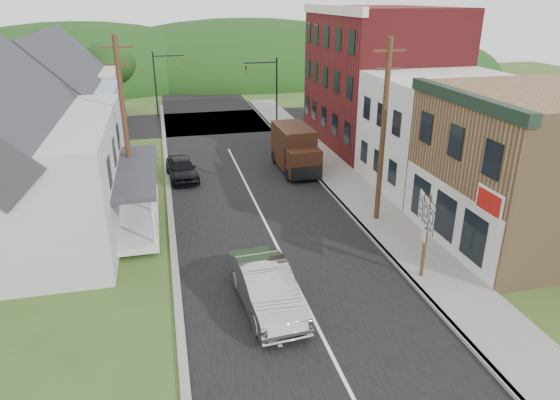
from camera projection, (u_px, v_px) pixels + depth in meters
ground at (287, 266)px, 21.23m from camera, size 120.00×120.00×0.00m
road at (247, 186)px, 30.24m from camera, size 9.00×90.00×0.02m
cross_road at (215, 122)px, 45.54m from camera, size 60.00×9.00×0.02m
sidewalk_right at (350, 188)px, 29.67m from camera, size 2.80×55.00×0.15m
curb_right at (329, 190)px, 29.38m from camera, size 0.20×55.00×0.15m
curb_left at (170, 204)px, 27.42m from camera, size 0.30×55.00×0.12m
storefront_tan at (532, 169)px, 22.33m from camera, size 8.00×8.00×7.00m
storefront_white at (443, 133)px, 29.18m from camera, size 8.00×7.00×6.50m
storefront_red at (379, 78)px, 37.07m from camera, size 8.00×12.00×10.00m
house_blue at (62, 111)px, 32.79m from camera, size 7.14×8.16×7.28m
house_cream at (74, 88)px, 40.78m from camera, size 7.14×8.16×7.28m
utility_pole_right at (383, 132)px, 23.82m from camera, size 1.60×0.26×9.00m
utility_pole_left at (125, 124)px, 25.28m from camera, size 1.60×0.26×9.00m
traffic_signal_right at (269, 85)px, 41.89m from camera, size 2.87×0.20×6.00m
traffic_signal_left at (162, 76)px, 46.35m from camera, size 2.87×0.20×6.00m
tree_left_d at (109, 63)px, 46.27m from camera, size 4.80×4.80×6.94m
forested_ridge at (193, 77)px, 70.76m from camera, size 90.00×30.00×16.00m
silver_sedan at (266, 288)px, 18.12m from camera, size 2.18×5.20×1.67m
dark_sedan at (182, 169)px, 31.09m from camera, size 2.11×4.25×1.39m
delivery_van at (295, 149)px, 32.39m from camera, size 2.20×5.16×2.87m
route_sign_cluster at (426, 225)px, 19.38m from camera, size 0.51×1.97×3.51m
warning_sign at (428, 221)px, 21.29m from camera, size 0.12×0.70×2.54m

